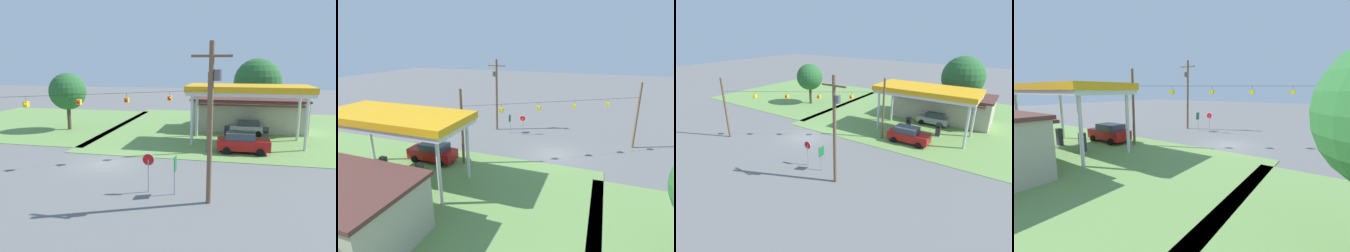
% 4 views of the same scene
% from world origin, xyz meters
% --- Properties ---
extents(ground_plane, '(160.00, 160.00, 0.00)m').
position_xyz_m(ground_plane, '(0.00, 0.00, 0.00)').
color(ground_plane, slate).
extents(gas_station_canopy, '(11.84, 5.49, 5.78)m').
position_xyz_m(gas_station_canopy, '(11.13, 9.38, 5.26)').
color(gas_station_canopy, silver).
rests_on(gas_station_canopy, ground).
extents(fuel_pump_near, '(0.71, 0.56, 1.70)m').
position_xyz_m(fuel_pump_near, '(9.25, 9.38, 0.81)').
color(fuel_pump_near, gray).
rests_on(fuel_pump_near, ground).
extents(fuel_pump_far, '(0.71, 0.56, 1.70)m').
position_xyz_m(fuel_pump_far, '(13.02, 9.38, 0.81)').
color(fuel_pump_far, gray).
rests_on(fuel_pump_far, ground).
extents(car_at_pumps_front, '(4.63, 2.14, 1.88)m').
position_xyz_m(car_at_pumps_front, '(10.74, 5.51, 0.97)').
color(car_at_pumps_front, '#AD1414').
rests_on(car_at_pumps_front, ground).
extents(car_at_pumps_rear, '(4.15, 2.20, 1.70)m').
position_xyz_m(car_at_pumps_rear, '(11.32, 13.24, 0.89)').
color(car_at_pumps_rear, '#9E9EA3').
rests_on(car_at_pumps_rear, ground).
extents(stop_sign_roadside, '(0.80, 0.08, 2.50)m').
position_xyz_m(stop_sign_roadside, '(4.91, -4.94, 1.81)').
color(stop_sign_roadside, '#99999E').
rests_on(stop_sign_roadside, ground).
extents(route_sign, '(0.10, 0.70, 2.40)m').
position_xyz_m(route_sign, '(6.60, -5.01, 1.71)').
color(route_sign, gray).
rests_on(route_sign, ground).
extents(utility_pole_main, '(2.20, 0.44, 9.10)m').
position_xyz_m(utility_pole_main, '(8.75, -5.80, 5.10)').
color(utility_pole_main, brown).
rests_on(utility_pole_main, ground).
extents(signal_span_gantry, '(15.63, 10.24, 7.17)m').
position_xyz_m(signal_span_gantry, '(-0.00, -0.01, 3.94)').
color(signal_span_gantry, brown).
rests_on(signal_span_gantry, ground).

